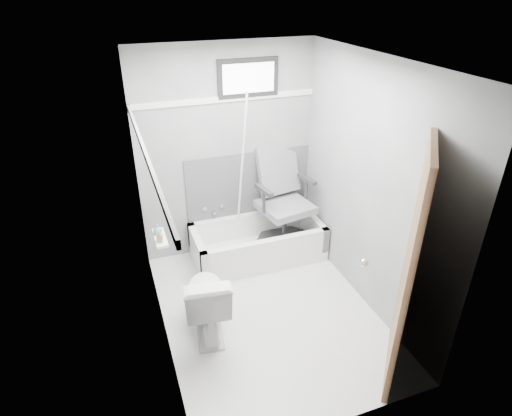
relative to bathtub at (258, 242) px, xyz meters
name	(u,v)px	position (x,y,z in m)	size (l,w,h in m)	color
floor	(268,312)	(-0.23, -0.93, -0.21)	(2.60, 2.60, 0.00)	white
ceiling	(272,61)	(-0.23, -0.93, 2.19)	(2.60, 2.60, 0.00)	silver
wall_back	(227,154)	(-0.23, 0.37, 0.99)	(2.00, 0.02, 2.40)	slate
wall_front	(347,300)	(-0.23, -2.23, 0.99)	(2.00, 0.02, 2.40)	slate
wall_left	(153,226)	(-1.23, -0.93, 0.99)	(0.02, 2.60, 2.40)	slate
wall_right	(369,189)	(0.77, -0.93, 0.99)	(0.02, 2.60, 2.40)	slate
bathtub	(258,242)	(0.00, 0.00, 0.00)	(1.50, 0.70, 0.42)	white
office_chair	(285,200)	(0.35, 0.02, 0.48)	(0.66, 0.66, 1.14)	slate
toilet	(206,300)	(-0.85, -0.96, 0.15)	(0.41, 0.73, 0.72)	white
door	(464,289)	(0.75, -2.21, 0.79)	(0.78, 0.78, 2.00)	brown
window	(248,78)	(0.02, 0.36, 1.81)	(0.66, 0.04, 0.40)	black
backerboard	(249,184)	(0.02, 0.36, 0.59)	(1.50, 0.02, 0.78)	#4C4C4F
trim_back	(226,99)	(-0.23, 0.36, 1.61)	(2.00, 0.02, 0.06)	white
trim_left	(145,152)	(-1.22, -0.93, 1.61)	(0.02, 2.60, 0.06)	white
pole	(241,174)	(-0.14, 0.13, 0.84)	(0.02, 0.02, 1.95)	white
shelf	(160,238)	(-1.16, -0.64, 0.69)	(0.10, 0.32, 0.03)	white
soap_bottle_a	(160,236)	(-1.17, -0.72, 0.76)	(0.05, 0.05, 0.11)	#99764C
soap_bottle_b	(157,229)	(-1.17, -0.58, 0.75)	(0.08, 0.08, 0.10)	teal
faucet	(213,209)	(-0.43, 0.34, 0.34)	(0.26, 0.10, 0.16)	silver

